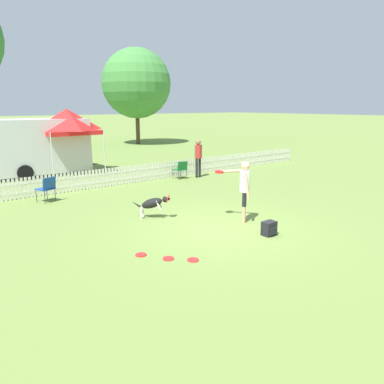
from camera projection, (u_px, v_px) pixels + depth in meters
ground_plane at (223, 228)px, 10.11m from camera, size 240.00×240.00×0.00m
handler_person at (243, 184)px, 10.39m from camera, size 0.65×1.11×1.72m
leaping_dog at (153, 203)px, 10.86m from camera, size 0.91×0.94×0.73m
frisbee_near_handler at (193, 260)px, 7.97m from camera, size 0.25×0.25×0.02m
frisbee_near_dog at (168, 259)px, 8.04m from camera, size 0.25×0.25×0.02m
frisbee_midfield at (141, 255)px, 8.24m from camera, size 0.25×0.25×0.02m
backpack_on_grass at (269, 228)px, 9.48m from camera, size 0.35×0.29×0.36m
picket_fence at (110, 177)px, 15.18m from camera, size 23.42×0.04×0.75m
folding_chair_blue_left at (181, 168)px, 16.70m from camera, size 0.52×0.53×0.81m
folding_chair_center at (47, 187)px, 12.67m from camera, size 0.66×0.68×0.88m
canopy_tent_main at (67, 122)px, 17.70m from camera, size 2.52×2.52×3.07m
spectator_standing at (198, 154)px, 16.94m from camera, size 0.42×0.27×1.73m
equipment_trailer at (31, 146)px, 17.40m from camera, size 5.81×2.41×2.61m
tree_right_grove at (136, 83)px, 30.80m from camera, size 5.69×5.69×7.83m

